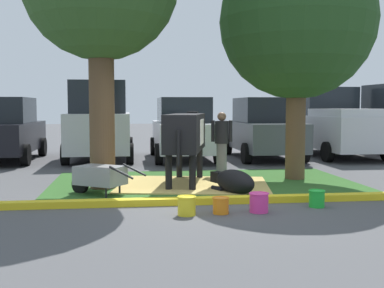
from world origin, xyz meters
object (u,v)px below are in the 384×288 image
object	(u,v)px
shade_tree_right	(297,22)
bucket_pink	(259,202)
calf_lying	(234,182)
hatchback_white	(183,129)
person_handler	(222,142)
bucket_green	(317,198)
cow_holstein	(186,133)
sedan_blue	(263,129)
suv_black	(100,121)
wheelbarrow	(99,176)
bucket_orange	(221,205)
pickup_truck_black	(334,124)
bucket_yellow	(187,205)
sedan_red	(5,130)

from	to	relation	value
shade_tree_right	bucket_pink	xyz separation A→B (m)	(-1.81, -3.42, -3.53)
calf_lying	hatchback_white	distance (m)	6.46
person_handler	bucket_green	bearing A→B (deg)	-76.92
cow_holstein	sedan_blue	size ratio (longest dim) A/B	0.70
calf_lying	suv_black	distance (m)	7.43
suv_black	calf_lying	bearing A→B (deg)	-65.98
shade_tree_right	bucket_green	world-z (taller)	shade_tree_right
person_handler	wheelbarrow	distance (m)	3.75
person_handler	bucket_orange	xyz separation A→B (m)	(-0.83, -4.25, -0.71)
cow_holstein	sedan_blue	world-z (taller)	sedan_blue
bucket_green	pickup_truck_black	size ratio (longest dim) A/B	0.05
bucket_yellow	pickup_truck_black	xyz separation A→B (m)	(6.26, 8.72, 0.95)
cow_holstein	sedan_red	world-z (taller)	sedan_red
person_handler	pickup_truck_black	distance (m)	6.58
bucket_green	cow_holstein	bearing A→B (deg)	124.98
cow_holstein	pickup_truck_black	world-z (taller)	pickup_truck_black
wheelbarrow	pickup_truck_black	bearing A→B (deg)	41.17
wheelbarrow	suv_black	size ratio (longest dim) A/B	0.32
bucket_yellow	bucket_green	size ratio (longest dim) A/B	1.06
bucket_yellow	pickup_truck_black	distance (m)	10.78
calf_lying	sedan_blue	bearing A→B (deg)	69.54
bucket_yellow	bucket_green	world-z (taller)	bucket_yellow
bucket_orange	sedan_blue	world-z (taller)	sedan_blue
wheelbarrow	bucket_orange	xyz separation A→B (m)	(2.05, -1.90, -0.24)
person_handler	suv_black	world-z (taller)	suv_black
calf_lying	shade_tree_right	bearing A→B (deg)	41.92
bucket_pink	pickup_truck_black	world-z (taller)	pickup_truck_black
bucket_pink	hatchback_white	world-z (taller)	hatchback_white
sedan_blue	cow_holstein	bearing A→B (deg)	-122.30
suv_black	hatchback_white	size ratio (longest dim) A/B	1.05
cow_holstein	wheelbarrow	bearing A→B (deg)	-147.17
sedan_red	bucket_yellow	bearing A→B (deg)	-60.48
bucket_orange	sedan_red	world-z (taller)	sedan_red
suv_black	shade_tree_right	bearing A→B (deg)	-46.27
bucket_orange	cow_holstein	bearing A→B (deg)	93.83
cow_holstein	bucket_orange	distance (m)	3.26
cow_holstein	hatchback_white	distance (m)	5.13
calf_lying	bucket_pink	distance (m)	1.76
shade_tree_right	sedan_blue	size ratio (longest dim) A/B	1.26
shade_tree_right	sedan_blue	distance (m)	5.42
bucket_orange	hatchback_white	size ratio (longest dim) A/B	0.06
cow_holstein	wheelbarrow	xyz separation A→B (m)	(-1.85, -1.19, -0.77)
wheelbarrow	bucket_yellow	world-z (taller)	wheelbarrow
suv_black	cow_holstein	bearing A→B (deg)	-68.03
cow_holstein	sedan_red	size ratio (longest dim) A/B	0.70
bucket_green	calf_lying	bearing A→B (deg)	127.54
bucket_yellow	sedan_red	bearing A→B (deg)	119.52
bucket_pink	pickup_truck_black	bearing A→B (deg)	59.72
bucket_yellow	sedan_blue	bearing A→B (deg)	66.61
bucket_pink	bucket_green	xyz separation A→B (m)	(1.10, 0.27, -0.01)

